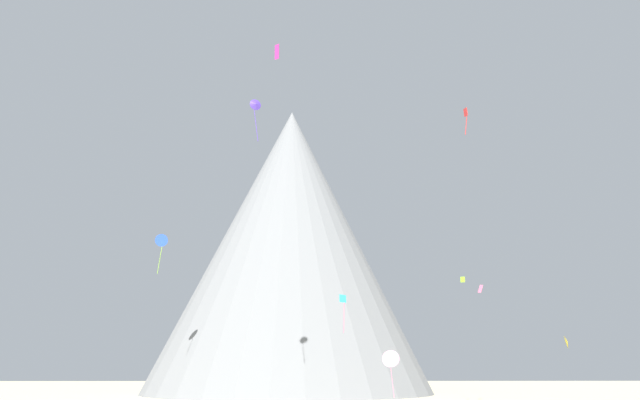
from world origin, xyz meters
TOP-DOWN VIEW (x-y plane):
  - rock_massif at (-5.82, 89.94)m, footprint 80.59×80.59m
  - kite_magenta_high at (-4.49, 20.41)m, footprint 0.48×0.88m
  - kite_cyan_low at (3.16, 40.63)m, footprint 0.89×0.77m
  - kite_pink_low at (10.71, 53.90)m, footprint 2.61×1.55m
  - kite_indigo_high at (-7.98, 35.41)m, footprint 1.47×0.86m
  - kite_blue_mid at (-24.27, 57.55)m, footprint 2.00×1.11m
  - kite_yellow_low at (24.59, 26.54)m, footprint 0.79×1.33m
  - kite_red_high at (17.47, 31.05)m, footprint 0.41×0.91m
  - kite_lime_mid at (23.16, 58.94)m, footprint 0.75×0.39m
  - kite_rainbow_mid at (23.49, 50.85)m, footprint 0.75×0.58m

SIDE VIEW (x-z plane):
  - kite_pink_low at x=10.71m, z-range 2.80..9.34m
  - kite_yellow_low at x=24.59m, z-range 6.74..8.01m
  - kite_cyan_low at x=3.16m, z-range 10.20..14.89m
  - kite_rainbow_mid at x=23.49m, z-range 15.18..16.40m
  - kite_lime_mid at x=23.16m, z-range 17.86..18.74m
  - kite_blue_mid at x=-24.27m, z-range 20.92..27.14m
  - rock_massif at x=-5.82m, z-range -3.35..57.15m
  - kite_red_high at x=17.47m, z-range 32.12..35.50m
  - kite_magenta_high at x=-4.49m, z-range 35.07..36.65m
  - kite_indigo_high at x=-7.98m, z-range 34.04..39.84m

